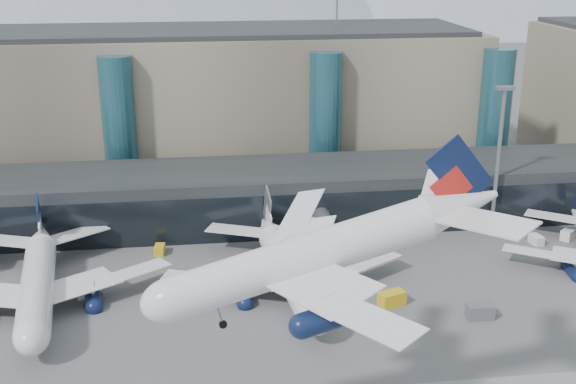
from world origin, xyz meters
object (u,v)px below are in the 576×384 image
Objects in this scene: jet_parked_mid at (285,255)px; veh_b at (160,250)px; hero_jet at (336,239)px; veh_d at (569,234)px; veh_h at (392,299)px; lightmast_mid at (499,152)px; jet_parked_left at (37,267)px; veh_c at (480,311)px; veh_g at (536,240)px; veh_a at (90,291)px.

veh_b is at bearing 49.47° from jet_parked_mid.
veh_d is at bearing 41.34° from hero_jet.
lightmast_mid is at bearing 24.57° from veh_h.
veh_h is at bearing 170.45° from veh_d.
jet_parked_left is at bearing -168.12° from lightmast_mid.
veh_c reaches higher than veh_d.
veh_c is at bearing -115.44° from veh_b.
jet_parked_left reaches higher than veh_g.
veh_h is at bearing -135.22° from lightmast_mid.
veh_g is at bearing 153.28° from veh_d.
lightmast_mid is 69.65m from veh_a.
veh_b is (9.29, 13.87, -0.20)m from veh_a.
veh_c is at bearing -49.19° from veh_g.
hero_jet is 9.39× the size of veh_c.
veh_a is (-27.54, 39.37, -22.91)m from hero_jet.
veh_b is at bearing -59.15° from jet_parked_left.
lightmast_mid is at bearing 119.29° from veh_d.
jet_parked_mid is 14.51× the size of veh_g.
veh_g is (18.95, 23.03, -0.23)m from veh_c.
jet_parked_mid is at bearing -157.99° from lightmast_mid.
veh_g is at bearing 44.51° from hero_jet.
jet_parked_left is 14.89× the size of veh_g.
veh_a is at bearing 85.83° from jet_parked_mid.
veh_g is (-6.41, -1.23, -0.14)m from veh_d.
veh_d is (85.06, 10.42, -3.85)m from jet_parked_left.
jet_parked_mid is (0.61, 40.00, -19.21)m from hero_jet.
veh_c is 29.82m from veh_g.
veh_a is at bearing -91.91° from veh_g.
veh_h is at bearing -68.55° from veh_g.
jet_parked_mid is 28.39m from veh_a.
jet_parked_mid is at bearing -118.64° from veh_b.
veh_b is at bearing -177.77° from lightmast_mid.
hero_jet is 42.95m from veh_c.
jet_parked_left is 11.76× the size of veh_a.
hero_jet reaches higher than veh_a.
veh_h is at bearing -108.50° from jet_parked_left.
veh_c is (59.70, -13.83, -3.76)m from jet_parked_left.
jet_parked_mid is 10.24× the size of veh_h.
veh_h is (13.84, -8.77, -3.60)m from jet_parked_mid.
hero_jet reaches higher than veh_h.
hero_jet is at bearing -154.64° from veh_b.
jet_parked_left is 1.03× the size of jet_parked_mid.
hero_jet reaches higher than veh_d.
jet_parked_mid is at bearing -87.78° from veh_g.
jet_parked_mid is 23.37m from veh_b.
veh_b is (-18.25, 53.24, -23.10)m from hero_jet.
lightmast_mid is 75.57m from jet_parked_left.
jet_parked_left is at bearing -93.07° from veh_g.
veh_g is (62.42, -4.02, 0.03)m from veh_b.
hero_jet is 70.05m from veh_g.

